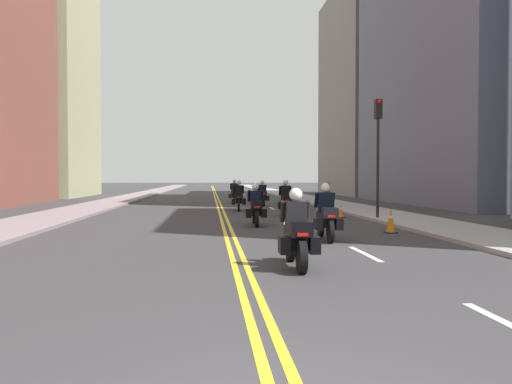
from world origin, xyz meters
TOP-DOWN VIEW (x-y plane):
  - ground_plane at (0.00, 48.00)m, footprint 264.00×264.00m
  - sidewalk_left at (-7.44, 48.00)m, footprint 2.97×144.00m
  - sidewalk_right at (7.44, 48.00)m, footprint 2.97×144.00m
  - centreline_yellow_inner at (-0.12, 48.00)m, footprint 0.12×132.00m
  - centreline_yellow_outer at (0.12, 48.00)m, footprint 0.12×132.00m
  - lane_dashes_white at (2.97, 29.00)m, footprint 0.14×56.40m
  - building_right_1 at (16.30, 30.09)m, footprint 8.22×19.98m
  - building_left_2 at (-16.55, 46.77)m, footprint 8.71×13.15m
  - building_right_2 at (15.42, 48.93)m, footprint 6.47×15.60m
  - motorcycle_0 at (1.08, 6.25)m, footprint 0.77×2.09m
  - motorcycle_1 at (2.65, 10.57)m, footprint 0.77×2.09m
  - motorcycle_2 at (1.08, 15.30)m, footprint 0.77×2.23m
  - motorcycle_3 at (2.87, 19.83)m, footprint 0.78×2.27m
  - motorcycle_4 at (0.95, 24.07)m, footprint 0.78×2.25m
  - motorcycle_5 at (2.69, 28.61)m, footprint 0.77×2.16m
  - motorcycle_6 at (1.12, 32.81)m, footprint 0.78×2.11m
  - traffic_cone_0 at (5.18, 18.65)m, footprint 0.31×0.31m
  - traffic_cone_1 at (5.16, 12.34)m, footprint 0.36×0.36m
  - traffic_light_near at (6.35, 17.25)m, footprint 0.28×0.38m
  - pedestrian_1 at (6.60, 27.36)m, footprint 0.33×0.51m

SIDE VIEW (x-z plane):
  - ground_plane at x=0.00m, z-range 0.00..0.00m
  - centreline_yellow_inner at x=-0.12m, z-range 0.00..0.01m
  - centreline_yellow_outer at x=0.12m, z-range 0.00..0.01m
  - lane_dashes_white at x=2.97m, z-range 0.00..0.01m
  - sidewalk_left at x=-7.44m, z-range 0.00..0.12m
  - sidewalk_right at x=7.44m, z-range 0.00..0.12m
  - traffic_cone_0 at x=5.18m, z-range 0.00..0.63m
  - traffic_cone_1 at x=5.16m, z-range 0.00..0.81m
  - motorcycle_0 at x=1.08m, z-range -0.15..1.42m
  - motorcycle_2 at x=1.08m, z-range -0.14..1.42m
  - motorcycle_6 at x=1.12m, z-range -0.17..1.48m
  - motorcycle_5 at x=2.69m, z-range -0.13..1.46m
  - motorcycle_1 at x=2.65m, z-range -0.15..1.48m
  - motorcycle_4 at x=0.95m, z-range -0.15..1.49m
  - motorcycle_3 at x=2.87m, z-range -0.17..1.51m
  - pedestrian_1 at x=6.60m, z-range 0.03..1.68m
  - traffic_light_near at x=6.35m, z-range 0.95..5.96m
  - building_right_2 at x=15.42m, z-range 0.00..21.19m
  - building_left_2 at x=-16.55m, z-range 0.00..23.84m
  - building_right_1 at x=16.30m, z-range 0.00..26.36m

